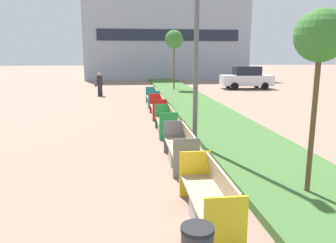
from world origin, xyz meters
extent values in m
cube|color=#426B33|center=(3.20, 12.00, 0.09)|extent=(2.80, 120.00, 0.18)
cube|color=#939EAD|center=(4.00, 41.43, 4.44)|extent=(18.35, 6.90, 8.88)
cube|color=#1E2333|center=(4.00, 37.93, 4.88)|extent=(15.42, 0.08, 1.20)
cube|color=#ADA8A0|center=(0.90, 6.81, 0.21)|extent=(0.52, 0.60, 0.42)
cube|color=tan|center=(0.90, 6.81, 0.44)|extent=(0.58, 2.09, 0.05)
cube|color=tan|center=(1.17, 6.81, 0.70)|extent=(0.14, 2.00, 0.48)
cube|color=yellow|center=(0.90, 5.75, 0.47)|extent=(0.62, 0.04, 0.94)
cube|color=yellow|center=(0.90, 7.88, 0.47)|extent=(0.62, 0.04, 0.94)
cube|color=#ADA8A0|center=(0.90, 9.91, 0.21)|extent=(0.52, 0.60, 0.42)
cube|color=tan|center=(0.90, 9.91, 0.44)|extent=(0.58, 2.02, 0.05)
cube|color=tan|center=(1.17, 9.91, 0.70)|extent=(0.14, 1.94, 0.48)
cube|color=slate|center=(0.90, 8.88, 0.47)|extent=(0.62, 0.04, 0.94)
cube|color=slate|center=(0.90, 10.93, 0.47)|extent=(0.62, 0.04, 0.94)
cube|color=#ADA8A0|center=(0.90, 13.30, 0.21)|extent=(0.52, 0.60, 0.42)
cube|color=tan|center=(0.90, 13.30, 0.44)|extent=(0.58, 1.84, 0.05)
cube|color=tan|center=(1.17, 13.30, 0.70)|extent=(0.14, 1.77, 0.48)
cube|color=#238C3D|center=(0.90, 12.36, 0.47)|extent=(0.62, 0.04, 0.94)
cube|color=#238C3D|center=(0.90, 14.24, 0.47)|extent=(0.62, 0.04, 0.94)
cube|color=#ADA8A0|center=(0.90, 16.62, 0.21)|extent=(0.52, 0.60, 0.42)
cube|color=tan|center=(0.90, 16.62, 0.44)|extent=(0.58, 2.06, 0.05)
cube|color=tan|center=(1.17, 16.62, 0.70)|extent=(0.14, 1.97, 0.48)
cube|color=red|center=(0.90, 15.57, 0.47)|extent=(0.62, 0.04, 0.94)
cube|color=red|center=(0.90, 17.67, 0.47)|extent=(0.62, 0.04, 0.94)
cube|color=#ADA8A0|center=(0.90, 20.04, 0.21)|extent=(0.52, 0.60, 0.42)
cube|color=tan|center=(0.90, 20.04, 0.44)|extent=(0.58, 2.24, 0.05)
cube|color=tan|center=(1.17, 20.04, 0.70)|extent=(0.14, 2.15, 0.48)
cube|color=#197A7F|center=(0.90, 18.90, 0.47)|extent=(0.62, 0.04, 0.94)
cube|color=#197A7F|center=(0.90, 21.18, 0.47)|extent=(0.62, 0.04, 0.94)
cylinder|color=black|center=(0.34, 4.99, 0.94)|extent=(0.38, 0.38, 0.05)
cylinder|color=#56595B|center=(1.55, 11.14, 3.72)|extent=(0.14, 0.14, 7.44)
cylinder|color=brown|center=(3.08, 7.47, 1.45)|extent=(0.10, 0.10, 2.89)
sphere|color=#38702D|center=(3.08, 7.47, 3.16)|extent=(0.96, 0.96, 0.96)
cylinder|color=brown|center=(3.08, 27.08, 1.79)|extent=(0.10, 0.10, 3.57)
sphere|color=#38702D|center=(3.08, 27.08, 3.95)|extent=(1.39, 1.39, 1.39)
cube|color=#232633|center=(-2.40, 24.81, 0.38)|extent=(0.30, 0.22, 0.77)
cube|color=#232328|center=(-2.40, 24.81, 1.08)|extent=(0.38, 0.24, 0.62)
sphere|color=tan|center=(-2.40, 24.81, 1.50)|extent=(0.21, 0.21, 0.21)
cube|color=maroon|center=(-2.68, 24.81, 0.73)|extent=(0.12, 0.20, 0.18)
cube|color=silver|center=(9.33, 28.23, 0.72)|extent=(4.30, 2.02, 0.84)
cube|color=black|center=(9.33, 28.23, 1.50)|extent=(2.19, 1.68, 0.72)
cylinder|color=black|center=(10.59, 27.33, 0.30)|extent=(0.60, 0.20, 0.60)
cylinder|color=black|center=(10.59, 29.13, 0.30)|extent=(0.60, 0.20, 0.60)
cylinder|color=black|center=(8.07, 27.33, 0.30)|extent=(0.60, 0.20, 0.60)
cylinder|color=black|center=(8.07, 29.13, 0.30)|extent=(0.60, 0.20, 0.60)
camera|label=1|loc=(-0.36, 1.76, 2.82)|focal=35.00mm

